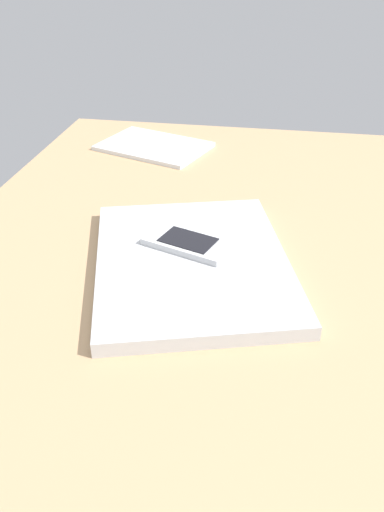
# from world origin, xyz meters

# --- Properties ---
(desk_surface) EXTENTS (1.20, 0.80, 0.03)m
(desk_surface) POSITION_xyz_m (0.00, 0.00, 0.01)
(desk_surface) COLOR tan
(desk_surface) RESTS_ON ground
(laptop_closed) EXTENTS (0.37, 0.32, 0.02)m
(laptop_closed) POSITION_xyz_m (-0.02, -0.03, 0.04)
(laptop_closed) COLOR #B7BABC
(laptop_closed) RESTS_ON desk_surface
(cell_phone_on_laptop) EXTENTS (0.09, 0.13, 0.01)m
(cell_phone_on_laptop) POSITION_xyz_m (-0.05, -0.04, 0.05)
(cell_phone_on_laptop) COLOR silver
(cell_phone_on_laptop) RESTS_ON laptop_closed
(notepad) EXTENTS (0.20, 0.24, 0.01)m
(notepad) POSITION_xyz_m (-0.44, -0.18, 0.03)
(notepad) COLOR white
(notepad) RESTS_ON desk_surface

